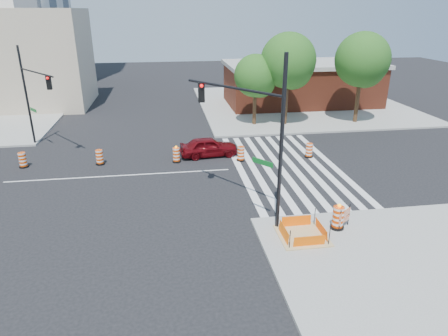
# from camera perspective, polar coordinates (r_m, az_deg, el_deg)

# --- Properties ---
(ground) EXTENTS (120.00, 120.00, 0.00)m
(ground) POSITION_cam_1_polar(r_m,az_deg,el_deg) (26.30, -14.62, -1.06)
(ground) COLOR black
(ground) RESTS_ON ground
(sidewalk_ne) EXTENTS (22.00, 22.00, 0.15)m
(sidewalk_ne) POSITION_cam_1_polar(r_m,az_deg,el_deg) (45.81, 10.80, 8.98)
(sidewalk_ne) COLOR gray
(sidewalk_ne) RESTS_ON ground
(crosswalk_east) EXTENTS (6.75, 13.50, 0.01)m
(crosswalk_east) POSITION_cam_1_polar(r_m,az_deg,el_deg) (27.28, 8.84, 0.26)
(crosswalk_east) COLOR silver
(crosswalk_east) RESTS_ON ground
(lane_centerline) EXTENTS (14.00, 0.12, 0.01)m
(lane_centerline) POSITION_cam_1_polar(r_m,az_deg,el_deg) (26.29, -14.62, -1.05)
(lane_centerline) COLOR silver
(lane_centerline) RESTS_ON ground
(excavation_pit) EXTENTS (2.20, 2.20, 0.90)m
(excavation_pit) POSITION_cam_1_polar(r_m,az_deg,el_deg) (18.94, 11.12, -9.33)
(excavation_pit) COLOR tan
(excavation_pit) RESTS_ON ground
(brick_storefront) EXTENTS (16.50, 8.50, 4.60)m
(brick_storefront) POSITION_cam_1_polar(r_m,az_deg,el_deg) (45.38, 11.00, 11.74)
(brick_storefront) COLOR maroon
(brick_storefront) RESTS_ON ground
(beige_midrise) EXTENTS (14.00, 10.00, 10.00)m
(beige_midrise) POSITION_cam_1_polar(r_m,az_deg,el_deg) (48.82, -27.34, 13.67)
(beige_midrise) COLOR #BFAA92
(beige_midrise) RESTS_ON ground
(red_coupe) EXTENTS (4.26, 2.07, 1.40)m
(red_coupe) POSITION_cam_1_polar(r_m,az_deg,el_deg) (28.68, -2.20, 3.06)
(red_coupe) COLOR #5D070D
(red_coupe) RESTS_ON ground
(signal_pole_se) EXTENTS (3.81, 4.97, 8.10)m
(signal_pole_se) POSITION_cam_1_polar(r_m,az_deg,el_deg) (18.65, 4.10, 6.45)
(signal_pole_se) COLOR black
(signal_pole_se) RESTS_ON ground
(signal_pole_nw) EXTENTS (3.37, 4.56, 7.34)m
(signal_pole_nw) POSITION_cam_1_polar(r_m,az_deg,el_deg) (32.32, -25.65, 10.08)
(signal_pole_nw) COLOR black
(signal_pole_nw) RESTS_ON ground
(pit_drum) EXTENTS (0.66, 0.66, 1.29)m
(pit_drum) POSITION_cam_1_polar(r_m,az_deg,el_deg) (19.74, 15.96, -6.91)
(pit_drum) COLOR black
(pit_drum) RESTS_ON ground
(barricade) EXTENTS (0.78, 0.60, 1.11)m
(barricade) POSITION_cam_1_polar(r_m,az_deg,el_deg) (19.80, 16.85, -6.66)
(barricade) COLOR #E44304
(barricade) RESTS_ON ground
(tree_north_c) EXTENTS (3.75, 3.74, 6.35)m
(tree_north_c) POSITION_cam_1_polar(r_m,az_deg,el_deg) (35.90, 4.56, 12.66)
(tree_north_c) COLOR #382314
(tree_north_c) RESTS_ON ground
(tree_north_d) EXTENTS (4.80, 4.80, 8.16)m
(tree_north_d) POSITION_cam_1_polar(r_m,az_deg,el_deg) (36.16, 9.19, 14.48)
(tree_north_d) COLOR #382314
(tree_north_d) RESTS_ON ground
(tree_north_e) EXTENTS (4.81, 4.81, 8.17)m
(tree_north_e) POSITION_cam_1_polar(r_m,az_deg,el_deg) (38.44, 19.15, 14.02)
(tree_north_e) COLOR #382314
(tree_north_e) RESTS_ON ground
(median_drum_1) EXTENTS (0.60, 0.60, 1.02)m
(median_drum_1) POSITION_cam_1_polar(r_m,az_deg,el_deg) (29.85, -26.81, 0.97)
(median_drum_1) COLOR black
(median_drum_1) RESTS_ON ground
(median_drum_2) EXTENTS (0.60, 0.60, 1.02)m
(median_drum_2) POSITION_cam_1_polar(r_m,az_deg,el_deg) (28.43, -17.34, 1.42)
(median_drum_2) COLOR black
(median_drum_2) RESTS_ON ground
(median_drum_3) EXTENTS (0.60, 0.60, 1.18)m
(median_drum_3) POSITION_cam_1_polar(r_m,az_deg,el_deg) (27.76, -6.82, 1.82)
(median_drum_3) COLOR black
(median_drum_3) RESTS_ON ground
(median_drum_4) EXTENTS (0.60, 0.60, 1.02)m
(median_drum_4) POSITION_cam_1_polar(r_m,az_deg,el_deg) (27.84, 2.43, 1.99)
(median_drum_4) COLOR black
(median_drum_4) RESTS_ON ground
(median_drum_5) EXTENTS (0.60, 0.60, 1.02)m
(median_drum_5) POSITION_cam_1_polar(r_m,az_deg,el_deg) (29.12, 12.06, 2.41)
(median_drum_5) COLOR black
(median_drum_5) RESTS_ON ground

